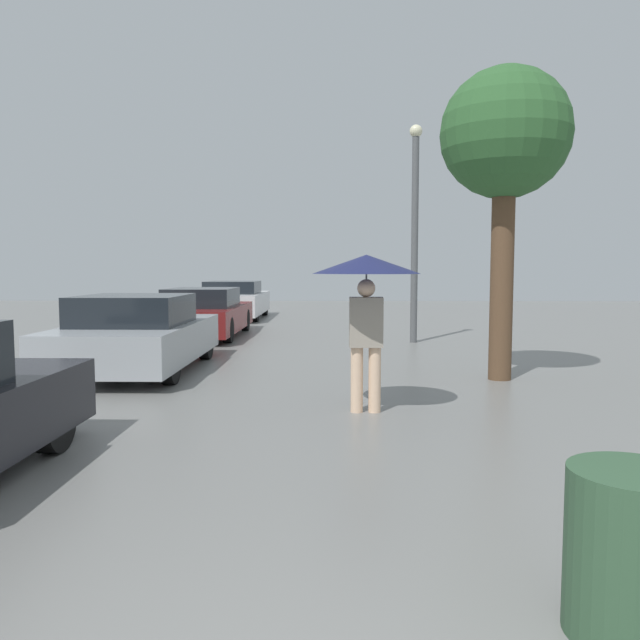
# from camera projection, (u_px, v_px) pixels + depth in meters

# --- Properties ---
(pedestrian) EXTENTS (1.21, 1.21, 1.78)m
(pedestrian) POSITION_uv_depth(u_px,v_px,m) (366.00, 280.00, 6.95)
(pedestrian) COLOR beige
(pedestrian) RESTS_ON ground_plane
(parked_car_second) EXTENTS (1.84, 3.97, 1.21)m
(parked_car_second) POSITION_uv_depth(u_px,v_px,m) (137.00, 335.00, 9.92)
(parked_car_second) COLOR #9EA3A8
(parked_car_second) RESTS_ON ground_plane
(parked_car_third) EXTENTS (1.78, 4.32, 1.16)m
(parked_car_third) POSITION_uv_depth(u_px,v_px,m) (204.00, 314.00, 14.89)
(parked_car_third) COLOR maroon
(parked_car_third) RESTS_ON ground_plane
(parked_car_farthest) EXTENTS (1.89, 4.32, 1.21)m
(parked_car_farthest) POSITION_uv_depth(u_px,v_px,m) (234.00, 301.00, 20.26)
(parked_car_farthest) COLOR silver
(parked_car_farthest) RESTS_ON ground_plane
(tree) EXTENTS (1.85, 1.85, 4.47)m
(tree) POSITION_uv_depth(u_px,v_px,m) (505.00, 140.00, 8.87)
(tree) COLOR brown
(tree) RESTS_ON ground_plane
(street_lamp) EXTENTS (0.27, 0.27, 4.70)m
(street_lamp) POSITION_uv_depth(u_px,v_px,m) (415.00, 222.00, 13.51)
(street_lamp) COLOR #515456
(street_lamp) RESTS_ON ground_plane
(trash_bin) EXTENTS (0.57, 0.57, 0.75)m
(trash_bin) POSITION_uv_depth(u_px,v_px,m) (632.00, 553.00, 2.75)
(trash_bin) COLOR #2D4C33
(trash_bin) RESTS_ON ground_plane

